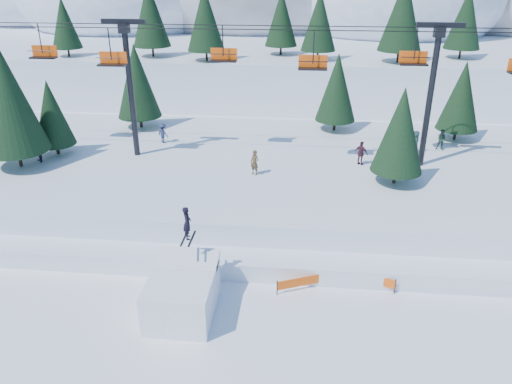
# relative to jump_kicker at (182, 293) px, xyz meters

# --- Properties ---
(ground) EXTENTS (160.00, 160.00, 0.00)m
(ground) POSITION_rel_jump_kicker_xyz_m (1.64, -2.08, -1.21)
(ground) COLOR white
(ground) RESTS_ON ground
(mid_shelf) EXTENTS (70.00, 22.00, 2.50)m
(mid_shelf) POSITION_rel_jump_kicker_xyz_m (1.64, 15.92, 0.04)
(mid_shelf) COLOR white
(mid_shelf) RESTS_ON ground
(berm) EXTENTS (70.00, 6.00, 1.10)m
(berm) POSITION_rel_jump_kicker_xyz_m (1.64, 5.92, -0.66)
(berm) COLOR white
(berm) RESTS_ON ground
(mountain_ridge) EXTENTS (119.00, 60.00, 26.46)m
(mountain_ridge) POSITION_rel_jump_kicker_xyz_m (-3.45, 71.30, 8.43)
(mountain_ridge) COLOR white
(mountain_ridge) RESTS_ON ground
(jump_kicker) EXTENTS (3.22, 4.41, 5.34)m
(jump_kicker) POSITION_rel_jump_kicker_xyz_m (0.00, 0.00, 0.00)
(jump_kicker) COLOR white
(jump_kicker) RESTS_ON ground
(chairlift) EXTENTS (46.00, 3.21, 10.28)m
(chairlift) POSITION_rel_jump_kicker_xyz_m (3.40, 15.96, 8.11)
(chairlift) COLOR black
(chairlift) RESTS_ON mid_shelf
(conifer_stand) EXTENTS (60.63, 15.50, 9.13)m
(conifer_stand) POSITION_rel_jump_kicker_xyz_m (2.27, 16.83, 5.72)
(conifer_stand) COLOR black
(conifer_stand) RESTS_ON mid_shelf
(distant_skiers) EXTENTS (32.22, 7.42, 1.84)m
(distant_skiers) POSITION_rel_jump_kicker_xyz_m (4.00, 16.91, 2.16)
(distant_skiers) COLOR #203A3C
(distant_skiers) RESTS_ON mid_shelf
(banner_near) EXTENTS (2.64, 1.15, 0.90)m
(banner_near) POSITION_rel_jump_kicker_xyz_m (5.99, 2.53, -0.67)
(banner_near) COLOR black
(banner_near) RESTS_ON ground
(banner_far) EXTENTS (2.71, 0.96, 0.90)m
(banner_far) POSITION_rel_jump_kicker_xyz_m (9.73, 3.18, -0.67)
(banner_far) COLOR black
(banner_far) RESTS_ON ground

